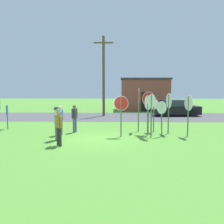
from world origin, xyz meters
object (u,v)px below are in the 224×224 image
Objects in this scene: stop_sign_tallest at (148,105)px; info_panel_leftmost at (7,113)px; utility_pole at (104,75)px; stop_sign_nearest at (162,113)px; stop_sign_leaning_left at (139,102)px; stop_sign_low_front at (154,110)px; stop_sign_far_back at (121,109)px; person_on_left at (59,125)px; stop_sign_rear_right at (148,108)px; person_in_dark_shirt at (75,117)px; stop_sign_rear_left at (188,108)px; person_with_sunhat at (60,118)px; parked_car_on_street at (175,108)px; stop_sign_center_cluster at (169,106)px; stop_sign_leaning_right at (151,108)px; person_holding_notes at (56,122)px.

stop_sign_tallest reaches higher than info_panel_leftmost.
utility_pole reaches higher than stop_sign_tallest.
stop_sign_tallest reaches higher than stop_sign_nearest.
stop_sign_leaning_left is 1.05m from stop_sign_low_front.
stop_sign_far_back is (1.51, -9.44, -2.27)m from utility_pole.
person_on_left is at bearing -44.57° from info_panel_leftmost.
stop_sign_rear_right is (3.02, -9.15, -2.26)m from utility_pole.
stop_sign_nearest is 1.17× the size of person_in_dark_shirt.
stop_sign_rear_left reaches higher than stop_sign_nearest.
person_with_sunhat and person_in_dark_shirt have the same top height.
parked_car_on_street is at bearing 67.93° from stop_sign_tallest.
stop_sign_nearest is 0.86× the size of stop_sign_rear_left.
stop_sign_center_cluster is (1.22, 0.14, -0.05)m from stop_sign_tallest.
stop_sign_leaning_right is at bearing 23.38° from person_on_left.
stop_sign_low_front is at bearing 2.67° from person_in_dark_shirt.
stop_sign_rear_left is at bearing -40.64° from stop_sign_center_cluster.
stop_sign_leaning_right is at bearing -74.83° from stop_sign_rear_right.
stop_sign_rear_right is at bearing -99.21° from stop_sign_tallest.
stop_sign_rear_right is (1.51, 0.30, 0.01)m from stop_sign_far_back.
person_in_dark_shirt is (-4.38, 0.40, -0.77)m from stop_sign_tallest.
stop_sign_tallest reaches higher than person_on_left.
stop_sign_nearest is 1.48m from stop_sign_rear_left.
utility_pole is 9.83m from stop_sign_far_back.
stop_sign_low_front is at bearing 56.06° from stop_sign_tallest.
stop_sign_nearest is 0.82× the size of stop_sign_center_cluster.
stop_sign_leaning_left is 1.79m from stop_sign_leaning_right.
stop_sign_rear_right is 1.32× the size of person_on_left.
stop_sign_far_back is at bearing -22.75° from person_in_dark_shirt.
person_in_dark_shirt is at bearing -133.11° from parked_car_on_street.
person_with_sunhat is at bearing -174.60° from stop_sign_tallest.
stop_sign_far_back is 2.95m from stop_sign_center_cluster.
stop_sign_leaning_left is at bearing 161.38° from stop_sign_center_cluster.
person_holding_notes is (-0.41, 1.17, 0.00)m from person_on_left.
stop_sign_tallest reaches higher than person_in_dark_shirt.
utility_pole is 4.70× the size of info_panel_leftmost.
stop_sign_tallest is (-3.63, -8.96, 1.04)m from parked_car_on_street.
stop_sign_nearest is 1.14× the size of person_on_left.
person_on_left is 1.00× the size of person_holding_notes.
stop_sign_tallest is 1.43× the size of person_on_left.
stop_sign_tallest is at bearing 19.83° from person_holding_notes.
utility_pole reaches higher than stop_sign_leaning_left.
stop_sign_nearest is 0.99m from stop_sign_center_cluster.
person_holding_notes is at bearing -170.94° from stop_sign_rear_left.
parked_car_on_street is 14.68m from info_panel_leftmost.
stop_sign_leaning_right reaches higher than stop_sign_rear_left.
person_holding_notes is (-4.94, -1.78, -0.74)m from stop_sign_tallest.
stop_sign_nearest reaches higher than parked_car_on_street.
stop_sign_nearest is at bearing 178.71° from stop_sign_rear_left.
stop_sign_center_cluster is at bearing 25.20° from stop_sign_rear_right.
utility_pole is 1.65× the size of parked_car_on_street.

